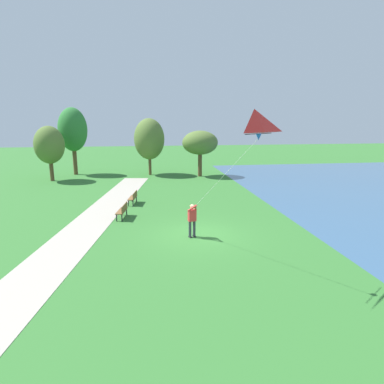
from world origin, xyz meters
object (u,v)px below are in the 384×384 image
at_px(tree_treeline_center, 73,130).
at_px(park_bench_near_walkway, 123,210).
at_px(tree_treeline_left, 149,139).
at_px(person_kite_flyer, 192,218).
at_px(flying_kite, 254,125).
at_px(park_bench_far_walkway, 133,197).
at_px(tree_lakeside_far, 200,143).
at_px(tree_treeline_right, 49,145).

bearing_deg(tree_treeline_center, park_bench_near_walkway, -70.75).
height_order(tree_treeline_left, tree_treeline_center, tree_treeline_center).
distance_m(person_kite_flyer, park_bench_near_walkway, 5.47).
xyz_separation_m(flying_kite, park_bench_near_walkway, (-5.20, 8.79, -5.26)).
bearing_deg(flying_kite, park_bench_near_walkway, 120.60).
bearing_deg(park_bench_far_walkway, park_bench_near_walkway, -98.95).
relative_size(park_bench_near_walkway, tree_lakeside_far, 0.32).
relative_size(tree_treeline_left, tree_treeline_center, 0.84).
distance_m(tree_lakeside_far, tree_treeline_right, 14.85).
bearing_deg(park_bench_far_walkway, flying_kite, -69.19).
height_order(flying_kite, tree_treeline_center, tree_treeline_center).
bearing_deg(flying_kite, person_kite_flyer, 106.71).
bearing_deg(tree_lakeside_far, tree_treeline_left, 162.02).
xyz_separation_m(tree_lakeside_far, tree_treeline_left, (-5.23, 1.70, 0.35)).
bearing_deg(tree_treeline_right, park_bench_far_walkway, -51.71).
relative_size(tree_treeline_left, tree_treeline_right, 1.13).
bearing_deg(flying_kite, tree_treeline_right, 119.59).
bearing_deg(tree_lakeside_far, flying_kite, -94.88).
bearing_deg(tree_treeline_center, park_bench_far_walkway, -64.64).
height_order(park_bench_near_walkway, tree_treeline_right, tree_treeline_right).
relative_size(tree_treeline_right, tree_treeline_center, 0.74).
relative_size(park_bench_near_walkway, tree_treeline_center, 0.22).
bearing_deg(tree_treeline_center, flying_kite, -66.72).
xyz_separation_m(person_kite_flyer, tree_lakeside_far, (3.44, 18.43, 2.46)).
height_order(person_kite_flyer, tree_treeline_right, tree_treeline_right).
bearing_deg(tree_treeline_right, tree_treeline_center, 67.28).
distance_m(flying_kite, park_bench_far_walkway, 14.12).
height_order(flying_kite, tree_treeline_left, flying_kite).
relative_size(person_kite_flyer, tree_treeline_center, 0.25).
height_order(person_kite_flyer, tree_treeline_center, tree_treeline_center).
bearing_deg(tree_treeline_center, person_kite_flyer, -65.32).
bearing_deg(tree_treeline_center, tree_lakeside_far, -12.82).
height_order(park_bench_near_walkway, tree_lakeside_far, tree_lakeside_far).
bearing_deg(tree_treeline_left, tree_treeline_center, 170.65).
xyz_separation_m(person_kite_flyer, park_bench_near_walkway, (-3.75, 3.95, -0.54)).
bearing_deg(flying_kite, tree_treeline_center, 113.28).
xyz_separation_m(flying_kite, tree_lakeside_far, (1.99, 23.27, -2.26)).
distance_m(person_kite_flyer, tree_treeline_center, 23.91).
relative_size(flying_kite, tree_treeline_center, 0.72).
xyz_separation_m(tree_treeline_left, tree_treeline_center, (-8.07, 1.33, 0.96)).
bearing_deg(park_bench_near_walkway, tree_lakeside_far, 63.60).
xyz_separation_m(park_bench_far_walkway, tree_treeline_center, (-6.66, 14.04, 4.31)).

